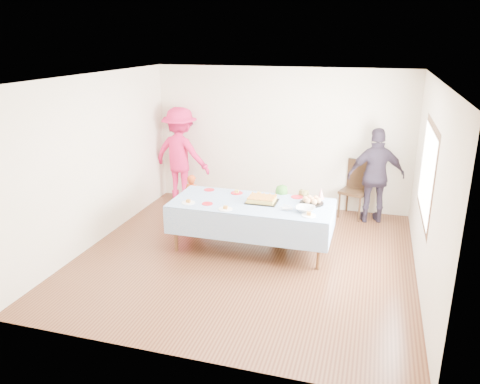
% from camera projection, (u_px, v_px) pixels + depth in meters
% --- Properties ---
extents(ground, '(5.00, 5.00, 0.00)m').
position_uv_depth(ground, '(246.00, 256.00, 7.23)').
color(ground, '#462314').
rests_on(ground, ground).
extents(room_walls, '(5.04, 5.04, 2.72)m').
position_uv_depth(room_walls, '(250.00, 144.00, 6.66)').
color(room_walls, beige).
rests_on(room_walls, ground).
extents(party_table, '(2.50, 1.10, 0.78)m').
position_uv_depth(party_table, '(252.00, 206.00, 7.28)').
color(party_table, brown).
rests_on(party_table, ground).
extents(birthday_cake, '(0.48, 0.37, 0.09)m').
position_uv_depth(birthday_cake, '(262.00, 200.00, 7.27)').
color(birthday_cake, black).
rests_on(birthday_cake, party_table).
extents(rolls_tray, '(0.37, 0.37, 0.11)m').
position_uv_depth(rolls_tray, '(312.00, 201.00, 7.19)').
color(rolls_tray, black).
rests_on(rolls_tray, party_table).
extents(punch_bowl, '(0.29, 0.29, 0.07)m').
position_uv_depth(punch_bowl, '(305.00, 209.00, 6.89)').
color(punch_bowl, silver).
rests_on(punch_bowl, party_table).
extents(party_hat, '(0.11, 0.11, 0.18)m').
position_uv_depth(party_hat, '(321.00, 194.00, 7.39)').
color(party_hat, silver).
rests_on(party_hat, party_table).
extents(fork_pile, '(0.24, 0.18, 0.07)m').
position_uv_depth(fork_pile, '(286.00, 208.00, 6.94)').
color(fork_pile, white).
rests_on(fork_pile, party_table).
extents(plate_red_far_a, '(0.17, 0.17, 0.01)m').
position_uv_depth(plate_red_far_a, '(209.00, 190.00, 7.85)').
color(plate_red_far_a, red).
rests_on(plate_red_far_a, party_table).
extents(plate_red_far_b, '(0.20, 0.20, 0.01)m').
position_uv_depth(plate_red_far_b, '(237.00, 193.00, 7.69)').
color(plate_red_far_b, red).
rests_on(plate_red_far_b, party_table).
extents(plate_red_far_c, '(0.17, 0.17, 0.01)m').
position_uv_depth(plate_red_far_c, '(259.00, 195.00, 7.59)').
color(plate_red_far_c, red).
rests_on(plate_red_far_c, party_table).
extents(plate_red_far_d, '(0.19, 0.19, 0.01)m').
position_uv_depth(plate_red_far_d, '(297.00, 197.00, 7.49)').
color(plate_red_far_d, red).
rests_on(plate_red_far_d, party_table).
extents(plate_red_near, '(0.17, 0.17, 0.01)m').
position_uv_depth(plate_red_near, '(207.00, 204.00, 7.20)').
color(plate_red_near, red).
rests_on(plate_red_near, party_table).
extents(plate_white_left, '(0.21, 0.21, 0.01)m').
position_uv_depth(plate_white_left, '(188.00, 203.00, 7.24)').
color(plate_white_left, white).
rests_on(plate_white_left, party_table).
extents(plate_white_mid, '(0.21, 0.21, 0.01)m').
position_uv_depth(plate_white_mid, '(225.00, 209.00, 6.97)').
color(plate_white_mid, white).
rests_on(plate_white_mid, party_table).
extents(plate_white_right, '(0.21, 0.21, 0.01)m').
position_uv_depth(plate_white_right, '(309.00, 215.00, 6.72)').
color(plate_white_right, white).
rests_on(plate_white_right, party_table).
extents(dining_chair, '(0.58, 0.58, 1.06)m').
position_uv_depth(dining_chair, '(356.00, 185.00, 8.72)').
color(dining_chair, black).
rests_on(dining_chair, ground).
extents(toddler_left, '(0.36, 0.27, 0.88)m').
position_uv_depth(toddler_left, '(192.00, 198.00, 8.51)').
color(toddler_left, '#BA3F17').
rests_on(toddler_left, ground).
extents(toddler_mid, '(0.47, 0.33, 0.91)m').
position_uv_depth(toddler_mid, '(281.00, 211.00, 7.81)').
color(toddler_mid, '#387828').
rests_on(toddler_mid, ground).
extents(toddler_right, '(0.43, 0.33, 0.88)m').
position_uv_depth(toddler_right, '(301.00, 214.00, 7.73)').
color(toddler_right, tan).
rests_on(toddler_right, ground).
extents(adult_left, '(1.33, 0.88, 1.91)m').
position_uv_depth(adult_left, '(181.00, 155.00, 9.46)').
color(adult_left, '#D11A53').
rests_on(adult_left, ground).
extents(adult_right, '(1.09, 0.67, 1.73)m').
position_uv_depth(adult_right, '(376.00, 176.00, 8.35)').
color(adult_right, '#2F2634').
rests_on(adult_right, ground).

